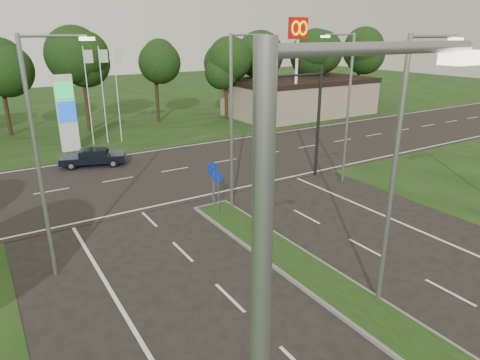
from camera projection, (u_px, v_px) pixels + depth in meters
verge_far at (67, 108)px, 53.93m from camera, size 160.00×50.00×0.02m
cross_road at (161, 172)px, 29.10m from camera, size 160.00×12.00×0.02m
median_kerb at (411, 342)px, 13.06m from camera, size 2.00×26.00×0.12m
commercial_building at (300, 97)px, 49.09m from camera, size 16.00×9.00×4.00m
streetlight_median_near at (399, 164)px, 13.52m from camera, size 2.53×0.22×9.00m
streetlight_median_far at (235, 115)px, 21.53m from camera, size 2.53×0.22×9.00m
streetlight_left_far at (42, 149)px, 15.27m from camera, size 2.53×0.22×9.00m
streetlight_right_far at (346, 102)px, 25.44m from camera, size 2.53×0.22×9.00m
traffic_signal at (303, 107)px, 26.37m from camera, size 5.10×0.42×7.00m
median_signs at (215, 179)px, 22.45m from camera, size 1.16×1.76×2.38m
gas_pylon at (69, 111)px, 33.40m from camera, size 5.80×1.26×8.00m
mcdonalds_sign at (298, 43)px, 41.90m from camera, size 2.20×0.47×10.40m
treeline_far at (92, 57)px, 39.68m from camera, size 6.00×6.00×9.90m
navy_sedan at (93, 157)px, 30.34m from camera, size 4.70×3.12×1.20m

